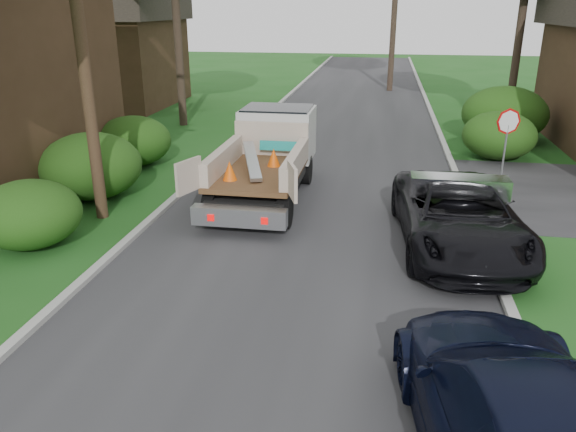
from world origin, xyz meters
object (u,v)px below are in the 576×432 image
(navy_suv, at_px, (527,430))
(house_left_far, at_px, (106,48))
(utility_pole, at_px, (77,7))
(flatbed_truck, at_px, (271,149))
(black_pickup, at_px, (458,216))
(stop_sign, at_px, (507,133))

(navy_suv, bearing_deg, house_left_far, -62.90)
(house_left_far, relative_size, navy_suv, 1.34)
(utility_pole, bearing_deg, flatbed_truck, 37.40)
(black_pickup, bearing_deg, flatbed_truck, 140.71)
(house_left_far, distance_m, navy_suv, 29.84)
(flatbed_truck, relative_size, black_pickup, 1.10)
(utility_pole, xyz_separation_m, house_left_far, (-8.02, 17.02, -2.12))
(house_left_far, distance_m, black_pickup, 24.46)
(utility_pole, relative_size, navy_suv, 1.77)
(stop_sign, distance_m, house_left_far, 22.81)
(stop_sign, bearing_deg, navy_suv, -98.99)
(stop_sign, bearing_deg, black_pickup, -111.36)
(utility_pole, height_order, flatbed_truck, utility_pole)
(flatbed_truck, distance_m, navy_suv, 11.59)
(stop_sign, relative_size, black_pickup, 0.45)
(flatbed_truck, bearing_deg, house_left_far, 130.63)
(navy_suv, bearing_deg, utility_pole, -47.64)
(black_pickup, xyz_separation_m, navy_suv, (-0.06, -7.00, 0.05))
(utility_pole, height_order, black_pickup, utility_pole)
(stop_sign, distance_m, flatbed_truck, 6.86)
(house_left_far, height_order, flatbed_truck, house_left_far)
(house_left_far, bearing_deg, flatbed_truck, -49.61)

